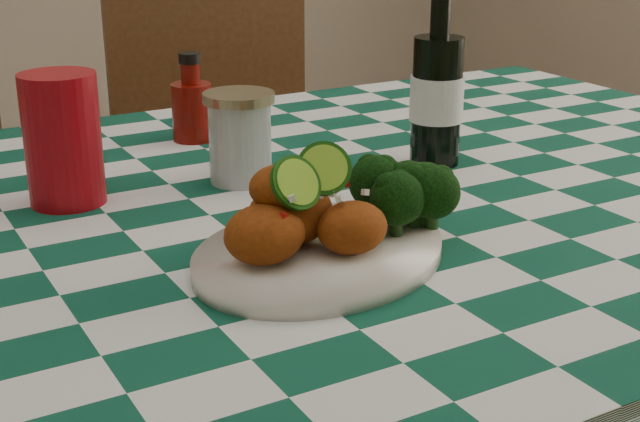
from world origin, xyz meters
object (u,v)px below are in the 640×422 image
plate (320,254)px  fried_chicken_pile (310,202)px  mason_jar (240,138)px  wooden_chair_right (233,213)px  red_tumbler (63,139)px  ketchup_bottle (192,97)px  beer_bottle (438,76)px

plate → fried_chicken_pile: fried_chicken_pile is taller
mason_jar → wooden_chair_right: bearing=67.3°
plate → wooden_chair_right: bearing=71.2°
plate → fried_chicken_pile: size_ratio=1.90×
red_tumbler → ketchup_bottle: red_tumbler is taller
red_tumbler → wooden_chair_right: size_ratio=0.16×
plate → beer_bottle: beer_bottle is taller
plate → ketchup_bottle: 0.50m
plate → red_tumbler: 0.36m
ketchup_bottle → plate: bearing=-97.4°
wooden_chair_right → plate: bearing=-97.9°
plate → fried_chicken_pile: 0.06m
mason_jar → beer_bottle: size_ratio=0.48×
plate → beer_bottle: bearing=35.9°
red_tumbler → beer_bottle: (0.48, -0.09, 0.04)m
red_tumbler → mason_jar: (0.21, -0.03, -0.02)m
ketchup_bottle → fried_chicken_pile: bearing=-98.7°
red_tumbler → mason_jar: size_ratio=1.35×
mason_jar → fried_chicken_pile: bearing=-100.8°
plate → red_tumbler: bearing=119.3°
mason_jar → beer_bottle: beer_bottle is taller
ketchup_bottle → red_tumbler: bearing=-141.4°
ketchup_bottle → wooden_chair_right: 0.63m
fried_chicken_pile → red_tumbler: red_tumbler is taller
fried_chicken_pile → plate: bearing=0.0°
mason_jar → wooden_chair_right: size_ratio=0.12×
plate → mason_jar: (0.04, 0.28, 0.05)m
plate → mason_jar: size_ratio=2.46×
plate → mason_jar: 0.29m
beer_bottle → mason_jar: bearing=167.7°
fried_chicken_pile → ketchup_bottle: (0.08, 0.49, -0.00)m
red_tumbler → ketchup_bottle: size_ratio=1.20×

